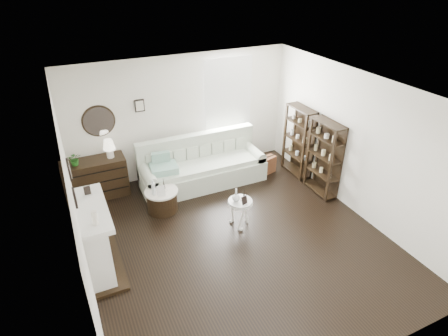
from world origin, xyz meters
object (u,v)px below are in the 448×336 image
pedestal_table (240,203)px  sofa (202,168)px  dresser (96,179)px  drum_table (162,200)px

pedestal_table → sofa: bearing=91.6°
sofa → dresser: sofa is taller
sofa → dresser: bearing=170.1°
drum_table → pedestal_table: 1.62m
dresser → sofa: bearing=-9.9°
sofa → pedestal_table: 1.77m
dresser → pedestal_table: bearing=-43.6°
drum_table → pedestal_table: (1.17, -1.08, 0.27)m
pedestal_table → drum_table: bearing=137.4°
drum_table → dresser: bearing=135.4°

